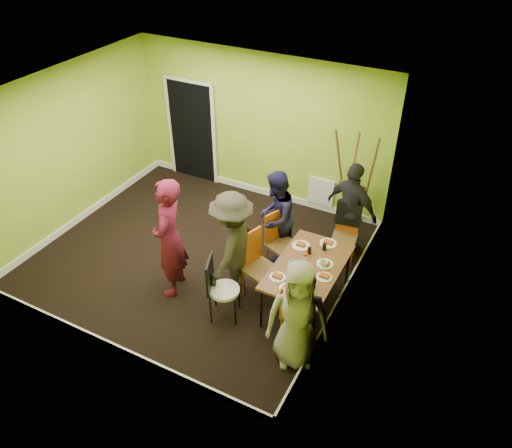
{
  "coord_description": "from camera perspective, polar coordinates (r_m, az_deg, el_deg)",
  "views": [
    {
      "loc": [
        3.87,
        -5.35,
        5.28
      ],
      "look_at": [
        1.09,
        0.0,
        0.99
      ],
      "focal_mm": 35.0,
      "sensor_mm": 36.0,
      "label": 1
    }
  ],
  "objects": [
    {
      "name": "person_left_far",
      "position": [
        7.91,
        2.26,
        0.79
      ],
      "size": [
        0.69,
        0.84,
        1.58
      ],
      "primitive_type": "imported",
      "rotation": [
        0.0,
        0.0,
        -1.44
      ],
      "color": "#181637",
      "rests_on": "ground"
    },
    {
      "name": "dining_table",
      "position": [
        7.09,
        5.96,
        -5.12
      ],
      "size": [
        0.9,
        1.5,
        0.75
      ],
      "color": "black",
      "rests_on": "ground"
    },
    {
      "name": "chair_left_near",
      "position": [
        7.32,
        0.04,
        -4.3
      ],
      "size": [
        0.56,
        0.56,
        1.08
      ],
      "rotation": [
        0.0,
        0.0,
        -1.88
      ],
      "color": "#D55D14",
      "rests_on": "ground"
    },
    {
      "name": "blue_bottle",
      "position": [
        6.66,
        6.54,
        -6.54
      ],
      "size": [
        0.07,
        0.07,
        0.2
      ],
      "primitive_type": "cylinder",
      "color": "#1C31D2",
      "rests_on": "dining_table"
    },
    {
      "name": "chair_left_far",
      "position": [
        7.83,
        2.69,
        -1.63
      ],
      "size": [
        0.55,
        0.55,
        1.01
      ],
      "rotation": [
        0.0,
        0.0,
        -1.97
      ],
      "color": "#D55D14",
      "rests_on": "ground"
    },
    {
      "name": "glass_front",
      "position": [
        6.68,
        4.78,
        -6.95
      ],
      "size": [
        0.07,
        0.07,
        0.09
      ],
      "primitive_type": "cylinder",
      "color": "black",
      "rests_on": "dining_table"
    },
    {
      "name": "person_front_end",
      "position": [
        6.27,
        4.79,
        -10.39
      ],
      "size": [
        0.92,
        0.78,
        1.6
      ],
      "primitive_type": "imported",
      "rotation": [
        0.0,
        0.0,
        0.42
      ],
      "color": "gray",
      "rests_on": "ground"
    },
    {
      "name": "person_left_near",
      "position": [
        7.17,
        -2.72,
        -2.57
      ],
      "size": [
        0.72,
        1.17,
        1.74
      ],
      "primitive_type": "imported",
      "rotation": [
        0.0,
        0.0,
        -1.5
      ],
      "color": "#2E291F",
      "rests_on": "ground"
    },
    {
      "name": "easel",
      "position": [
        8.67,
        11.03,
        4.66
      ],
      "size": [
        0.76,
        0.72,
        1.9
      ],
      "color": "brown",
      "rests_on": "ground"
    },
    {
      "name": "glass_back",
      "position": [
        7.34,
        7.82,
        -2.6
      ],
      "size": [
        0.06,
        0.06,
        0.1
      ],
      "primitive_type": "cylinder",
      "color": "black",
      "rests_on": "dining_table"
    },
    {
      "name": "plate_far_back",
      "position": [
        7.49,
        8.25,
        -2.2
      ],
      "size": [
        0.26,
        0.26,
        0.01
      ],
      "primitive_type": "cylinder",
      "color": "white",
      "rests_on": "dining_table"
    },
    {
      "name": "thermos",
      "position": [
        6.96,
        5.62,
        -4.27
      ],
      "size": [
        0.06,
        0.06,
        0.21
      ],
      "primitive_type": "cylinder",
      "color": "white",
      "rests_on": "dining_table"
    },
    {
      "name": "ground",
      "position": [
        8.45,
        -6.59,
        -3.53
      ],
      "size": [
        5.0,
        5.0,
        0.0
      ],
      "primitive_type": "plane",
      "color": "black",
      "rests_on": "ground"
    },
    {
      "name": "person_back_end",
      "position": [
        8.19,
        10.87,
        1.65
      ],
      "size": [
        1.03,
        0.71,
        1.63
      ],
      "primitive_type": "imported",
      "rotation": [
        0.0,
        0.0,
        2.78
      ],
      "color": "black",
      "rests_on": "ground"
    },
    {
      "name": "chair_front_end",
      "position": [
        6.65,
        4.71,
        -9.97
      ],
      "size": [
        0.42,
        0.42,
        1.0
      ],
      "rotation": [
        0.0,
        0.0,
        0.01
      ],
      "color": "#D55D14",
      "rests_on": "ground"
    },
    {
      "name": "plate_wall_back",
      "position": [
        7.1,
        7.88,
        -4.55
      ],
      "size": [
        0.24,
        0.24,
        0.01
      ],
      "primitive_type": "cylinder",
      "color": "white",
      "rests_on": "dining_table"
    },
    {
      "name": "orange_bottle",
      "position": [
        7.16,
        5.8,
        -3.7
      ],
      "size": [
        0.03,
        0.03,
        0.07
      ],
      "primitive_type": "cylinder",
      "color": "#D55D14",
      "rests_on": "dining_table"
    },
    {
      "name": "glass_mid",
      "position": [
        7.24,
        6.12,
        -3.03
      ],
      "size": [
        0.06,
        0.06,
        0.1
      ],
      "primitive_type": "cylinder",
      "color": "black",
      "rests_on": "dining_table"
    },
    {
      "name": "cup_b",
      "position": [
        7.03,
        7.75,
        -4.56
      ],
      "size": [
        0.11,
        0.11,
        0.1
      ],
      "primitive_type": "imported",
      "color": "white",
      "rests_on": "dining_table"
    },
    {
      "name": "plate_near_left",
      "position": [
        7.4,
        5.15,
        -2.46
      ],
      "size": [
        0.26,
        0.26,
        0.01
      ],
      "primitive_type": "cylinder",
      "color": "white",
      "rests_on": "dining_table"
    },
    {
      "name": "room_walls",
      "position": [
        7.92,
        -7.04,
        2.27
      ],
      "size": [
        5.04,
        4.54,
        2.82
      ],
      "color": "#9CB62E",
      "rests_on": "ground"
    },
    {
      "name": "cup_a",
      "position": [
        6.99,
        4.14,
        -4.62
      ],
      "size": [
        0.11,
        0.11,
        0.09
      ],
      "primitive_type": "imported",
      "color": "white",
      "rests_on": "dining_table"
    },
    {
      "name": "plate_near_right",
      "position": [
        6.83,
        2.46,
        -6.08
      ],
      "size": [
        0.23,
        0.23,
        0.01
      ],
      "primitive_type": "cylinder",
      "color": "white",
      "rests_on": "dining_table"
    },
    {
      "name": "plate_far_front",
      "position": [
        6.68,
        3.71,
        -7.35
      ],
      "size": [
        0.24,
        0.24,
        0.01
      ],
      "primitive_type": "cylinder",
      "color": "white",
      "rests_on": "dining_table"
    },
    {
      "name": "plate_wall_front",
      "position": [
        6.89,
        7.81,
        -6.03
      ],
      "size": [
        0.22,
        0.22,
        0.01
      ],
      "primitive_type": "cylinder",
      "color": "white",
      "rests_on": "dining_table"
    },
    {
      "name": "person_standing",
      "position": [
        7.29,
        -9.87,
        -1.62
      ],
      "size": [
        0.66,
        0.81,
        1.91
      ],
      "primitive_type": "imported",
      "rotation": [
        0.0,
        0.0,
        -1.24
      ],
      "color": "#5C0F25",
      "rests_on": "ground"
    },
    {
      "name": "chair_back_end",
      "position": [
        8.14,
        10.44,
        0.47
      ],
      "size": [
        0.46,
        0.52,
        0.98
      ],
      "rotation": [
        0.0,
        0.0,
        3.29
      ],
      "color": "#D55D14",
      "rests_on": "ground"
    },
    {
      "name": "chair_bentwood",
      "position": [
        7.02,
        -4.22,
        -7.06
      ],
      "size": [
        0.5,
        0.5,
        1.0
      ],
      "rotation": [
        0.0,
        0.0,
        -1.21
      ],
      "color": "black",
      "rests_on": "ground"
    }
  ]
}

